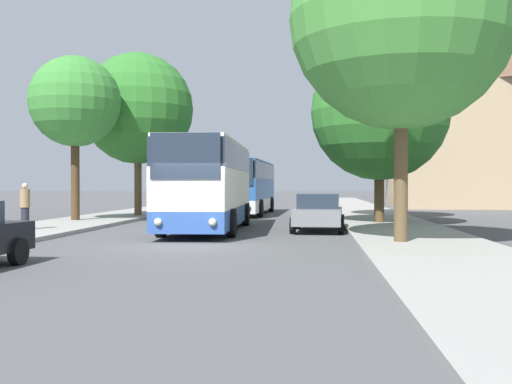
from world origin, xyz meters
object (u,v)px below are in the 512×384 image
object	(u,v)px
bus_middle	(246,186)
tree_left_far	(138,109)
parked_car_right_near	(318,212)
tree_right_far	(380,112)
pedestrian_waiting_far	(25,206)
bus_front	(209,184)
tree_right_mid	(378,102)
tree_right_near	(401,18)
tree_left_near	(75,102)

from	to	relation	value
bus_middle	tree_left_far	bearing A→B (deg)	-139.02
parked_car_right_near	tree_right_far	distance (m)	6.27
tree_right_far	pedestrian_waiting_far	bearing A→B (deg)	-157.53
parked_car_right_near	pedestrian_waiting_far	xyz separation A→B (m)	(-10.92, -2.02, 0.27)
bus_front	bus_middle	xyz separation A→B (m)	(0.05, 13.11, -0.11)
bus_front	tree_right_mid	size ratio (longest dim) A/B	1.12
pedestrian_waiting_far	tree_right_near	xyz separation A→B (m)	(13.29, -3.43, 5.70)
tree_left_near	tree_right_mid	distance (m)	15.61
tree_right_far	tree_right_mid	bearing A→B (deg)	84.69
parked_car_right_near	tree_right_far	bearing A→B (deg)	-123.89
tree_right_near	tree_right_far	world-z (taller)	tree_right_near
pedestrian_waiting_far	tree_right_mid	size ratio (longest dim) A/B	0.19
tree_left_far	tree_right_near	size ratio (longest dim) A/B	0.90
tree_left_far	bus_front	bearing A→B (deg)	-57.72
bus_middle	tree_left_near	distance (m)	12.22
bus_middle	tree_right_far	xyz separation A→B (m)	(7.03, -9.44, 3.34)
bus_middle	tree_right_far	bearing A→B (deg)	-51.85
bus_front	tree_right_near	distance (m)	9.90
pedestrian_waiting_far	tree_right_mid	bearing A→B (deg)	-132.94
tree_right_mid	bus_middle	bearing A→B (deg)	152.88
parked_car_right_near	pedestrian_waiting_far	bearing A→B (deg)	13.74
bus_front	bus_middle	world-z (taller)	bus_front
tree_left_near	bus_middle	bearing A→B (deg)	51.57
tree_left_near	tree_left_far	bearing A→B (deg)	69.44
tree_right_mid	tree_left_near	bearing A→B (deg)	-160.63
tree_left_near	tree_right_far	size ratio (longest dim) A/B	0.97
bus_front	pedestrian_waiting_far	distance (m)	6.93
tree_left_far	tree_right_near	bearing A→B (deg)	-49.12
bus_front	tree_left_near	size ratio (longest dim) A/B	1.32
pedestrian_waiting_far	bus_middle	bearing A→B (deg)	-105.04
bus_front	tree_right_near	world-z (taller)	tree_right_near
tree_right_near	bus_front	bearing A→B (deg)	141.04
bus_middle	tree_right_near	bearing A→B (deg)	-68.77
bus_front	pedestrian_waiting_far	world-z (taller)	bus_front
bus_middle	tree_left_far	xyz separation A→B (m)	(-5.47, -4.51, 4.23)
bus_front	bus_middle	size ratio (longest dim) A/B	0.94
pedestrian_waiting_far	tree_right_near	bearing A→B (deg)	174.21
bus_front	parked_car_right_near	world-z (taller)	bus_front
bus_front	tree_left_far	world-z (taller)	tree_left_far
bus_middle	tree_right_mid	bearing A→B (deg)	-25.64
bus_front	tree_right_mid	distance (m)	12.75
parked_car_right_near	tree_left_far	xyz separation A→B (m)	(-9.76, 8.55, 5.21)
tree_left_far	tree_right_far	xyz separation A→B (m)	(12.50, -4.93, -0.90)
tree_left_far	tree_right_far	size ratio (longest dim) A/B	1.11
tree_left_far	tree_right_far	world-z (taller)	tree_left_far
tree_right_near	tree_right_mid	distance (m)	14.69
bus_middle	pedestrian_waiting_far	world-z (taller)	bus_middle
bus_middle	tree_right_near	size ratio (longest dim) A/B	1.10
tree_left_near	tree_right_near	distance (m)	16.79
bus_front	tree_left_near	distance (m)	9.08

